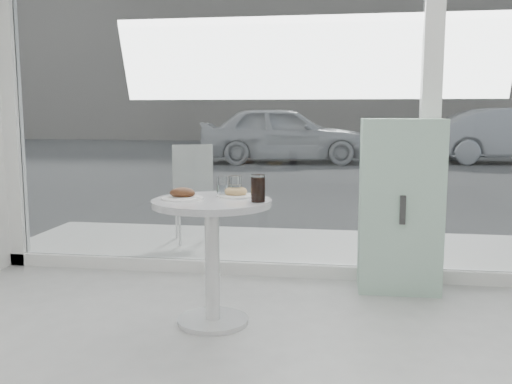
% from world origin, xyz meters
% --- Properties ---
extents(storefront, '(5.00, 0.14, 3.00)m').
position_xyz_m(storefront, '(0.07, 3.00, 1.71)').
color(storefront, white).
rests_on(storefront, ground).
extents(main_table, '(0.72, 0.72, 0.77)m').
position_xyz_m(main_table, '(-0.50, 1.90, 0.55)').
color(main_table, silver).
rests_on(main_table, ground).
extents(patio_deck, '(5.60, 1.60, 0.05)m').
position_xyz_m(patio_deck, '(0.00, 3.80, 0.03)').
color(patio_deck, white).
rests_on(patio_deck, ground).
extents(street, '(40.00, 24.00, 0.00)m').
position_xyz_m(street, '(0.00, 16.00, -0.00)').
color(street, '#3C3C3C').
rests_on(street, ground).
extents(far_building, '(40.00, 2.00, 8.00)m').
position_xyz_m(far_building, '(0.00, 25.00, 4.00)').
color(far_building, gray).
rests_on(far_building, ground).
extents(mint_cabinet, '(0.58, 0.41, 1.24)m').
position_xyz_m(mint_cabinet, '(0.69, 2.78, 0.62)').
color(mint_cabinet, '#9AC4AC').
rests_on(mint_cabinet, ground).
extents(patio_chair, '(0.52, 0.52, 0.92)m').
position_xyz_m(patio_chair, '(-1.15, 3.94, 0.57)').
color(patio_chair, silver).
rests_on(patio_chair, patio_deck).
extents(car_white, '(4.48, 2.33, 1.46)m').
position_xyz_m(car_white, '(-1.28, 13.15, 0.73)').
color(car_white, silver).
rests_on(car_white, street).
extents(car_silver, '(4.30, 1.77, 1.38)m').
position_xyz_m(car_silver, '(4.45, 13.85, 0.69)').
color(car_silver, '#A3A5AB').
rests_on(car_silver, street).
extents(plate_fritter, '(0.25, 0.25, 0.07)m').
position_xyz_m(plate_fritter, '(-0.67, 1.88, 0.80)').
color(plate_fritter, white).
rests_on(plate_fritter, main_table).
extents(plate_donut, '(0.24, 0.24, 0.06)m').
position_xyz_m(plate_donut, '(-0.38, 2.04, 0.79)').
color(plate_donut, white).
rests_on(plate_donut, main_table).
extents(water_tumbler_a, '(0.08, 0.08, 0.12)m').
position_xyz_m(water_tumbler_a, '(-0.47, 2.07, 0.82)').
color(water_tumbler_a, white).
rests_on(water_tumbler_a, main_table).
extents(water_tumbler_b, '(0.08, 0.08, 0.13)m').
position_xyz_m(water_tumbler_b, '(-0.39, 2.06, 0.83)').
color(water_tumbler_b, white).
rests_on(water_tumbler_b, main_table).
extents(cola_glass, '(0.08, 0.08, 0.16)m').
position_xyz_m(cola_glass, '(-0.21, 1.86, 0.85)').
color(cola_glass, white).
rests_on(cola_glass, main_table).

